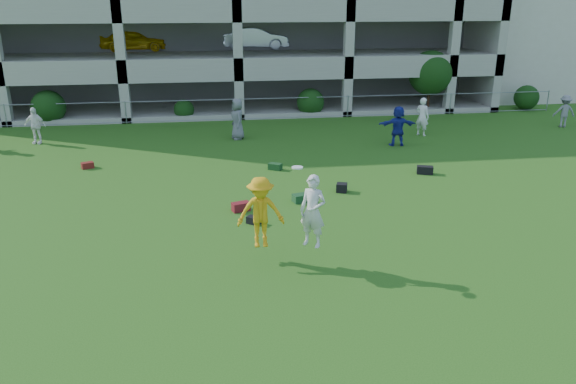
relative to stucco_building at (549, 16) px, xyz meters
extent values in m
plane|color=#235114|center=(-23.00, -28.00, -5.00)|extent=(100.00, 100.00, 0.00)
cube|color=beige|center=(0.00, 0.00, 0.00)|extent=(16.00, 14.00, 10.00)
imported|color=white|center=(-32.54, -12.73, -4.17)|extent=(1.04, 0.58, 1.67)
imported|color=slate|center=(-23.36, -13.19, -4.05)|extent=(0.79, 1.04, 1.90)
imported|color=navy|center=(-16.32, -15.45, -4.10)|extent=(1.70, 0.65, 1.80)
imported|color=white|center=(-14.52, -13.76, -4.08)|extent=(0.78, 0.80, 1.84)
imported|color=gray|center=(-6.64, -13.06, -4.18)|extent=(1.18, 0.85, 1.64)
cube|color=#510E1D|center=(-23.84, -22.62, -4.86)|extent=(0.62, 0.45, 0.28)
cube|color=black|center=(-23.53, -23.73, -4.89)|extent=(0.47, 0.45, 0.22)
cube|color=#153B21|center=(-21.84, -22.08, -4.87)|extent=(0.57, 0.47, 0.26)
cube|color=black|center=(-20.27, -21.30, -4.85)|extent=(0.45, 0.45, 0.30)
cube|color=black|center=(-16.65, -19.73, -4.85)|extent=(0.66, 0.47, 0.30)
cube|color=#602110|center=(-29.51, -17.12, -4.88)|extent=(0.53, 0.44, 0.24)
cube|color=#123318|center=(-22.23, -18.37, -4.88)|extent=(0.58, 0.52, 0.25)
imported|color=orange|center=(-23.55, -26.20, -3.67)|extent=(1.18, 0.68, 1.83)
imported|color=silver|center=(-22.31, -26.63, -3.55)|extent=(0.80, 0.74, 1.83)
cylinder|color=white|center=(-22.70, -26.65, -2.41)|extent=(0.27, 0.27, 0.03)
cube|color=#9E998C|center=(-23.00, 4.75, 1.00)|extent=(30.00, 0.50, 12.00)
cube|color=#9E998C|center=(-8.25, -2.00, 1.00)|extent=(0.50, 14.00, 12.00)
cube|color=#9E998C|center=(-23.00, -2.00, -4.85)|extent=(30.00, 14.00, 0.30)
cube|color=#9E998C|center=(-23.00, -2.00, -1.85)|extent=(30.00, 14.00, 0.30)
cube|color=#9E998C|center=(-23.00, -2.00, 1.15)|extent=(30.00, 14.00, 0.30)
cube|color=#9E998C|center=(-23.00, -8.85, -2.45)|extent=(30.00, 0.30, 0.90)
cube|color=#9E998C|center=(-23.00, -8.85, 0.55)|extent=(30.00, 0.30, 0.90)
cube|color=#9E998C|center=(-29.00, -8.75, 1.00)|extent=(0.50, 0.50, 12.00)
cube|color=#9E998C|center=(-23.00, -8.75, 1.00)|extent=(0.50, 0.50, 12.00)
cube|color=#9E998C|center=(-17.00, -8.75, 1.00)|extent=(0.50, 0.50, 12.00)
cube|color=#9E998C|center=(-11.00, -8.75, 1.00)|extent=(0.50, 0.50, 12.00)
cube|color=#605E59|center=(-23.00, 0.00, 1.00)|extent=(29.00, 9.00, 11.60)
imported|color=yellow|center=(-28.84, -4.00, -1.04)|extent=(3.88, 1.57, 1.32)
imported|color=silver|center=(-21.64, -4.00, -1.04)|extent=(4.02, 1.44, 1.32)
cylinder|color=gray|center=(-35.00, -9.00, -4.40)|extent=(0.06, 0.06, 1.20)
cylinder|color=gray|center=(-29.00, -9.00, -4.40)|extent=(0.06, 0.06, 1.20)
cylinder|color=gray|center=(-23.00, -9.00, -4.40)|extent=(0.06, 0.06, 1.20)
cylinder|color=gray|center=(-17.00, -9.00, -4.40)|extent=(0.06, 0.06, 1.20)
cylinder|color=gray|center=(-11.00, -9.00, -4.40)|extent=(0.06, 0.06, 1.20)
cylinder|color=gray|center=(-5.00, -9.00, -4.40)|extent=(0.06, 0.06, 1.20)
cylinder|color=gray|center=(-23.00, -9.00, -3.85)|extent=(36.00, 0.04, 0.04)
cylinder|color=gray|center=(-23.00, -9.00, -4.92)|extent=(36.00, 0.04, 0.04)
sphere|color=#163D11|center=(-33.00, -8.40, -4.12)|extent=(1.76, 1.76, 1.76)
sphere|color=#163D11|center=(-26.00, -8.40, -4.45)|extent=(1.10, 1.10, 1.10)
sphere|color=#163D11|center=(-19.00, -8.40, -4.23)|extent=(1.54, 1.54, 1.54)
cylinder|color=#382314|center=(-12.00, -8.20, -4.02)|extent=(0.16, 0.16, 1.96)
sphere|color=#163D11|center=(-12.00, -8.20, -2.76)|extent=(2.52, 2.52, 2.52)
sphere|color=#163D11|center=(-6.00, -8.40, -4.29)|extent=(1.43, 1.43, 1.43)
camera|label=1|loc=(-24.75, -39.17, 1.43)|focal=35.00mm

